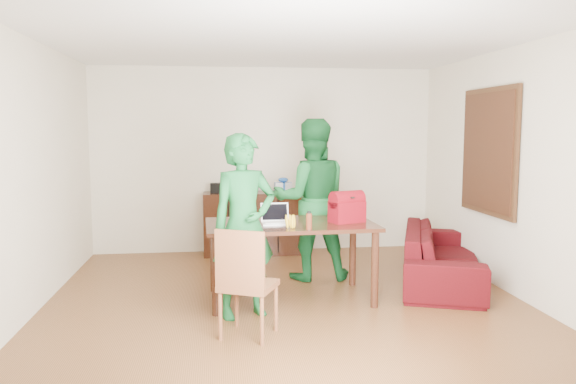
{
  "coord_description": "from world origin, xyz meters",
  "views": [
    {
      "loc": [
        -0.7,
        -5.52,
        1.82
      ],
      "look_at": [
        0.06,
        0.48,
        1.13
      ],
      "focal_mm": 35.0,
      "sensor_mm": 36.0,
      "label": 1
    }
  ],
  "objects": [
    {
      "name": "room",
      "position": [
        0.01,
        0.13,
        1.31
      ],
      "size": [
        5.2,
        5.7,
        2.9
      ],
      "color": "#4B2E12",
      "rests_on": "ground"
    },
    {
      "name": "table",
      "position": [
        0.06,
        0.28,
        0.72
      ],
      "size": [
        1.79,
        1.05,
        0.83
      ],
      "rotation": [
        0.0,
        0.0,
        0.03
      ],
      "color": "black",
      "rests_on": "ground"
    },
    {
      "name": "chair",
      "position": [
        -0.45,
        -0.75,
        0.28
      ],
      "size": [
        0.58,
        0.57,
        0.98
      ],
      "rotation": [
        0.0,
        0.0,
        -0.44
      ],
      "color": "brown",
      "rests_on": "ground"
    },
    {
      "name": "person_near",
      "position": [
        -0.45,
        -0.2,
        0.89
      ],
      "size": [
        0.75,
        0.62,
        1.77
      ],
      "primitive_type": "imported",
      "rotation": [
        0.0,
        0.0,
        0.35
      ],
      "color": "#145B28",
      "rests_on": "ground"
    },
    {
      "name": "person_far",
      "position": [
        0.42,
        1.09,
        0.97
      ],
      "size": [
        0.96,
        0.76,
        1.93
      ],
      "primitive_type": "imported",
      "rotation": [
        0.0,
        0.0,
        3.11
      ],
      "color": "#125524",
      "rests_on": "ground"
    },
    {
      "name": "laptop",
      "position": [
        -0.09,
        0.21,
        0.87
      ],
      "size": [
        0.3,
        0.21,
        0.21
      ],
      "rotation": [
        0.0,
        0.0,
        0.03
      ],
      "color": "white",
      "rests_on": "table"
    },
    {
      "name": "bananas",
      "position": [
        0.02,
        -0.04,
        0.85
      ],
      "size": [
        0.16,
        0.13,
        0.05
      ],
      "primitive_type": null,
      "rotation": [
        0.0,
        0.0,
        0.38
      ],
      "color": "yellow",
      "rests_on": "table"
    },
    {
      "name": "bottle",
      "position": [
        0.19,
        -0.12,
        0.92
      ],
      "size": [
        0.07,
        0.07,
        0.18
      ],
      "primitive_type": "cylinder",
      "rotation": [
        0.0,
        0.0,
        -0.14
      ],
      "color": "#5B2714",
      "rests_on": "table"
    },
    {
      "name": "red_bag",
      "position": [
        0.66,
        0.24,
        0.96
      ],
      "size": [
        0.41,
        0.32,
        0.26
      ],
      "primitive_type": "cube",
      "rotation": [
        0.0,
        0.0,
        0.37
      ],
      "color": "maroon",
      "rests_on": "table"
    },
    {
      "name": "sofa",
      "position": [
        1.95,
        0.75,
        0.32
      ],
      "size": [
        1.56,
        2.35,
        0.64
      ],
      "primitive_type": "imported",
      "rotation": [
        0.0,
        0.0,
        1.21
      ],
      "color": "#34060C",
      "rests_on": "ground"
    }
  ]
}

